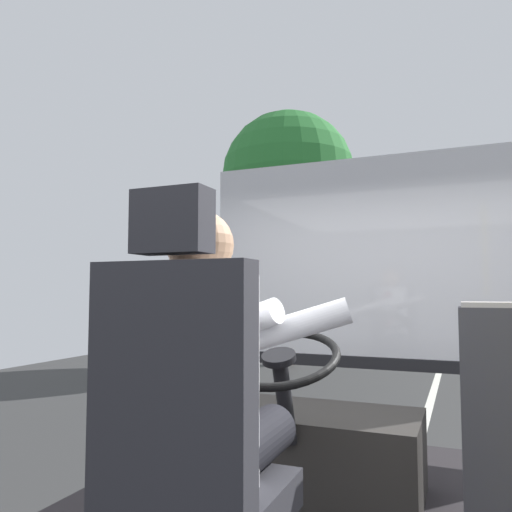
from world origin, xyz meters
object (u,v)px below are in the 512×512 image
Objects in this scene: bus_driver at (208,379)px; fare_box at (493,426)px; steering_console at (307,447)px; driver_seat at (188,453)px.

fare_box is (0.84, 0.79, -0.25)m from bus_driver.
steering_console is at bearing 162.60° from fare_box.
driver_seat is 1.21m from steering_console.
fare_box is (0.84, 0.90, -0.06)m from driver_seat.
bus_driver is 1.16m from steering_console.
bus_driver is at bearing -136.68° from fare_box.
bus_driver reaches higher than fare_box.
steering_console is at bearing 90.00° from bus_driver.
fare_box is (0.84, -0.26, 0.25)m from steering_console.
bus_driver is at bearing 90.00° from driver_seat.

